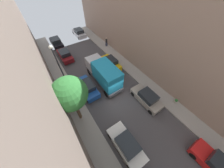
# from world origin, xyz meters

# --- Properties ---
(ground) EXTENTS (32.00, 32.00, 0.00)m
(ground) POSITION_xyz_m (0.00, 0.00, 0.00)
(ground) COLOR #423F42
(sidewalk_left) EXTENTS (2.00, 44.00, 0.15)m
(sidewalk_left) POSITION_xyz_m (-5.00, 0.00, 0.07)
(sidewalk_left) COLOR gray
(sidewalk_left) RESTS_ON ground
(sidewalk_right) EXTENTS (2.00, 44.00, 0.15)m
(sidewalk_right) POSITION_xyz_m (5.00, 0.00, 0.07)
(sidewalk_right) COLOR gray
(sidewalk_right) RESTS_ON ground
(building_right) EXTENTS (6.00, 44.00, 15.13)m
(building_right) POSITION_xyz_m (9.00, 0.00, 7.56)
(building_right) COLOR gray
(building_right) RESTS_ON ground
(parked_car_left_2) EXTENTS (1.78, 4.20, 1.57)m
(parked_car_left_2) POSITION_xyz_m (-2.70, -5.22, 0.72)
(parked_car_left_2) COLOR white
(parked_car_left_2) RESTS_ON ground
(parked_car_left_3) EXTENTS (1.78, 4.20, 1.57)m
(parked_car_left_3) POSITION_xyz_m (-2.70, 3.12, 0.72)
(parked_car_left_3) COLOR #194799
(parked_car_left_3) RESTS_ON ground
(parked_car_left_4) EXTENTS (1.78, 4.20, 1.57)m
(parked_car_left_4) POSITION_xyz_m (-2.70, 11.97, 0.72)
(parked_car_left_4) COLOR maroon
(parked_car_left_4) RESTS_ON ground
(parked_car_left_5) EXTENTS (1.78, 4.20, 1.57)m
(parked_car_left_5) POSITION_xyz_m (-2.70, 17.15, 0.72)
(parked_car_left_5) COLOR black
(parked_car_left_5) RESTS_ON ground
(parked_car_right_1) EXTENTS (1.78, 4.20, 1.57)m
(parked_car_right_1) POSITION_xyz_m (2.70, -10.88, 0.72)
(parked_car_right_1) COLOR red
(parked_car_right_1) RESTS_ON ground
(parked_car_right_2) EXTENTS (1.78, 4.20, 1.57)m
(parked_car_right_2) POSITION_xyz_m (2.70, -2.50, 0.72)
(parked_car_right_2) COLOR gray
(parked_car_right_2) RESTS_ON ground
(parked_car_right_3) EXTENTS (1.78, 4.20, 1.57)m
(parked_car_right_3) POSITION_xyz_m (2.70, 5.71, 0.72)
(parked_car_right_3) COLOR gold
(parked_car_right_3) RESTS_ON ground
(parked_car_right_4) EXTENTS (1.78, 4.20, 1.57)m
(parked_car_right_4) POSITION_xyz_m (2.70, 18.37, 0.72)
(parked_car_right_4) COLOR silver
(parked_car_right_4) RESTS_ON ground
(delivery_truck) EXTENTS (2.26, 6.60, 3.38)m
(delivery_truck) POSITION_xyz_m (0.00, 3.21, 1.79)
(delivery_truck) COLOR #4C4C51
(delivery_truck) RESTS_ON ground
(pedestrian) EXTENTS (0.40, 0.36, 1.72)m
(pedestrian) POSITION_xyz_m (5.39, 11.19, 1.07)
(pedestrian) COLOR #2D334C
(pedestrian) RESTS_ON sidewalk_right
(street_tree_2) EXTENTS (3.13, 3.13, 6.11)m
(street_tree_2) POSITION_xyz_m (-5.10, 0.04, 4.66)
(street_tree_2) COLOR brown
(street_tree_2) RESTS_ON sidewalk_left
(potted_plant_1) EXTENTS (0.37, 0.37, 0.65)m
(potted_plant_1) POSITION_xyz_m (5.52, -4.78, 0.49)
(potted_plant_1) COLOR #B2A899
(potted_plant_1) RESTS_ON sidewalk_right
(potted_plant_3) EXTENTS (0.66, 0.66, 0.94)m
(potted_plant_3) POSITION_xyz_m (-5.64, 1.46, 0.65)
(potted_plant_3) COLOR #B2A899
(potted_plant_3) RESTS_ON sidewalk_left
(lamp_post) EXTENTS (0.44, 0.44, 5.72)m
(lamp_post) POSITION_xyz_m (-4.60, 6.50, 3.90)
(lamp_post) COLOR #333338
(lamp_post) RESTS_ON sidewalk_left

